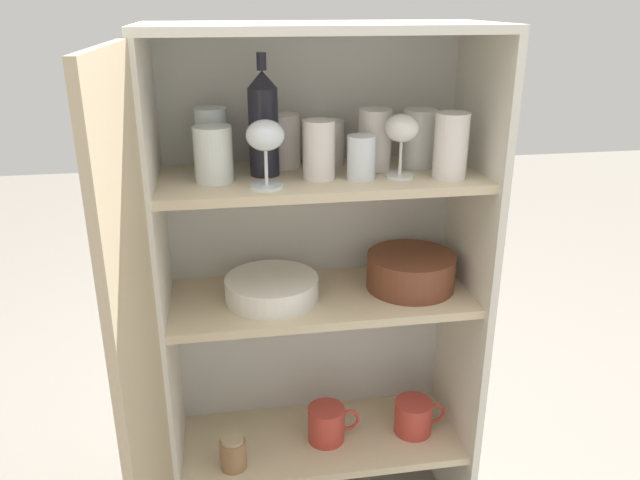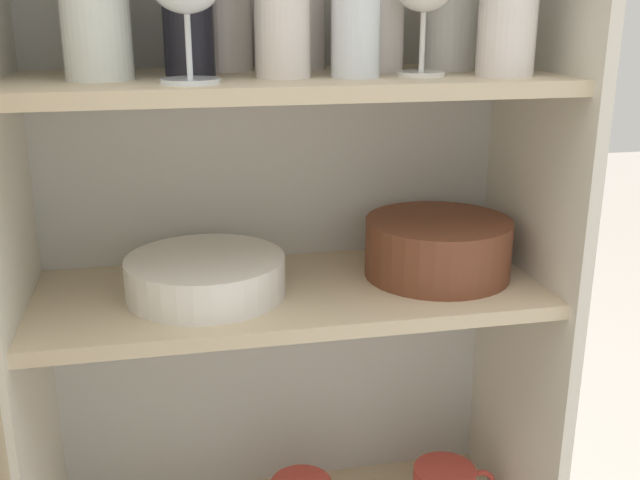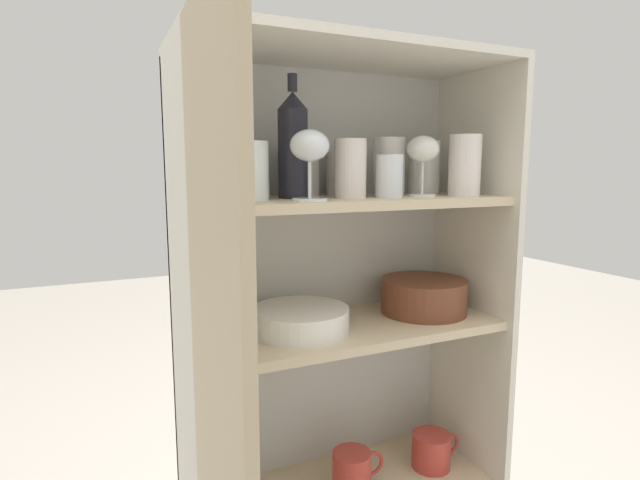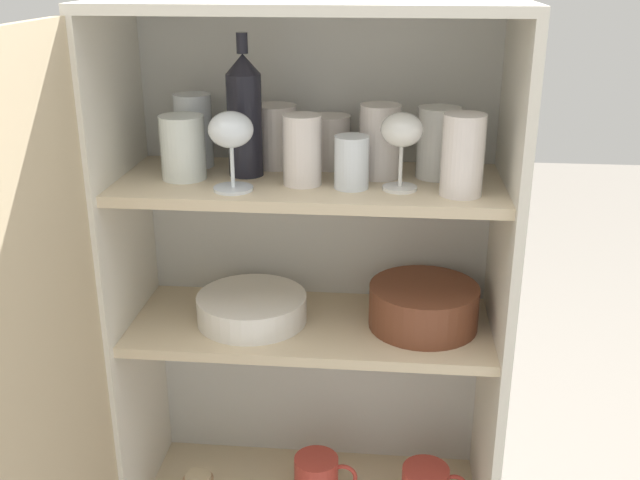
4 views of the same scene
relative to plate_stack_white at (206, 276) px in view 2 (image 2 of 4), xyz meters
The scene contains 16 objects.
cupboard_back_panel 0.20m from the plate_stack_white, 53.03° to the left, with size 0.74×0.02×1.25m, color silver.
cupboard_side_left 0.25m from the plate_stack_white, behind, with size 0.02×0.32×1.25m, color silver.
cupboard_side_right 0.48m from the plate_stack_white, ahead, with size 0.02×0.32×1.25m, color silver.
shelf_board_middle 0.12m from the plate_stack_white, ahead, with size 0.70×0.28×0.02m, color beige.
shelf_board_upper 0.28m from the plate_stack_white, ahead, with size 0.70×0.28×0.02m, color beige.
tumbler_glass_0 0.34m from the plate_stack_white, behind, with size 0.08×0.08×0.12m.
tumbler_glass_1 0.48m from the plate_stack_white, ahead, with size 0.08×0.08×0.13m.
tumbler_glass_2 0.36m from the plate_stack_white, 146.69° to the left, with size 0.07×0.07×0.14m.
tumbler_glass_3 0.36m from the plate_stack_white, 32.06° to the left, with size 0.08×0.08×0.10m.
tumbler_glass_4 0.35m from the plate_stack_white, 14.86° to the right, with size 0.07×0.07×0.13m.
tumbler_glass_5 0.41m from the plate_stack_white, ahead, with size 0.08×0.08×0.13m.
tumbler_glass_6 0.37m from the plate_stack_white, 12.50° to the right, with size 0.06×0.06×0.09m.
tumbler_glass_7 0.51m from the plate_stack_white, ahead, with size 0.07×0.07×0.14m.
tumbler_glass_8 0.34m from the plate_stack_white, 65.07° to the left, with size 0.08×0.08×0.12m.
plate_stack_white is the anchor object (origin of this frame).
mixing_bowl_large 0.34m from the plate_stack_white, ahead, with size 0.21×0.21×0.08m.
Camera 2 is at (-0.16, -0.83, 1.04)m, focal length 42.00 mm.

